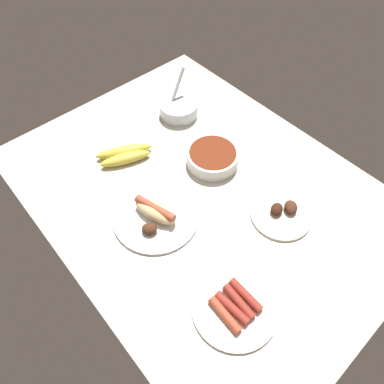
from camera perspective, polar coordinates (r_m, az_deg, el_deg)
The scene contains 7 objects.
ground_plane at distance 109.45cm, azimuth 1.41°, elevation 0.12°, with size 120.00×90.00×3.00cm, color beige.
bowl_coleslaw at distance 130.67cm, azimuth -2.23°, elevation 13.82°, with size 14.23×14.23×14.88cm.
plate_hotdog_assembled at distance 101.31cm, azimuth -6.08°, elevation -3.66°, with size 25.84×25.84×5.61cm.
plate_grilled_meat at distance 105.28cm, azimuth 14.69°, elevation -3.39°, with size 18.16×18.16×3.82cm.
banana_bunch at distance 117.23cm, azimuth -11.16°, elevation 6.12°, with size 13.90×19.39×3.62cm.
plate_sausages at distance 90.52cm, azimuth 7.14°, elevation -18.35°, with size 21.89×21.89×3.22cm.
bowl_chili at distance 113.34cm, azimuth 3.43°, elevation 5.88°, with size 17.12×17.12×4.95cm.
Camera 1 is at (-46.80, 45.13, 86.55)cm, focal length 32.02 mm.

